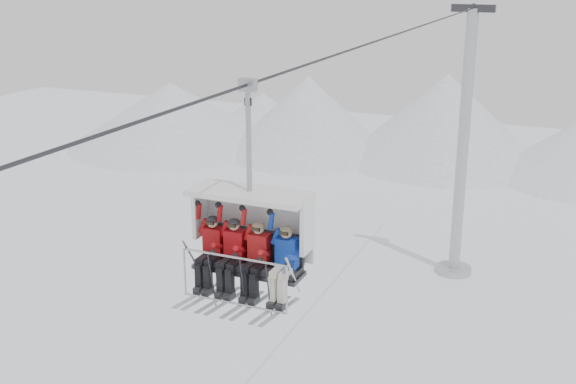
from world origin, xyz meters
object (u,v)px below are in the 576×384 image
at_px(skier_far_left, 211,250).
at_px(skier_center_right, 257,257).
at_px(lift_tower_right, 462,165).
at_px(skier_center_left, 233,253).
at_px(skier_far_right, 284,262).
at_px(chairlift_carrier, 253,226).

xyz_separation_m(skier_far_left, skier_center_right, (0.95, 0.00, 0.01)).
bearing_deg(lift_tower_right, skier_far_left, -91.75).
height_order(lift_tower_right, skier_center_left, lift_tower_right).
xyz_separation_m(skier_center_left, skier_center_right, (0.49, 0.00, 0.00)).
height_order(lift_tower_right, skier_far_right, lift_tower_right).
distance_m(lift_tower_right, skier_center_left, 24.38).
bearing_deg(skier_far_left, skier_far_right, 0.10).
xyz_separation_m(chairlift_carrier, skier_center_right, (0.21, -0.30, -0.46)).
bearing_deg(skier_center_right, skier_center_left, 180.00).
relative_size(chairlift_carrier, skier_far_left, 2.36).
bearing_deg(skier_center_right, lift_tower_right, 90.51).
bearing_deg(chairlift_carrier, skier_center_left, -132.36).
bearing_deg(chairlift_carrier, skier_far_left, -157.20).
bearing_deg(skier_center_left, skier_far_left, -179.66).
height_order(skier_center_right, skier_far_right, same).
xyz_separation_m(lift_tower_right, skier_center_left, (-0.28, -23.98, 4.40)).
xyz_separation_m(skier_center_left, skier_far_right, (1.04, 0.00, 0.00)).
distance_m(skier_far_left, skier_center_right, 0.95).
relative_size(skier_far_left, skier_center_left, 1.00).
bearing_deg(lift_tower_right, chairlift_carrier, -90.00).
xyz_separation_m(chairlift_carrier, skier_far_left, (-0.73, -0.31, -0.47)).
relative_size(chairlift_carrier, skier_far_right, 2.36).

